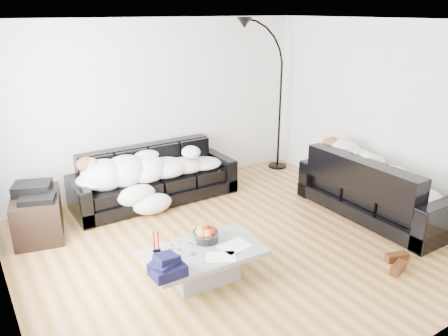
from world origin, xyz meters
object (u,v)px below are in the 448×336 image
shoes (398,262)px  av_cabinet (38,216)px  sleeper_right (378,171)px  wine_glass_a (179,244)px  wine_glass_c (193,247)px  fruit_bowl (206,233)px  candle_right (158,242)px  stereo (34,191)px  candle_left (154,242)px  floor_lamp (280,105)px  sofa_right (376,186)px  sofa_back (155,176)px  sleeper_back (155,162)px  wine_glass_b (172,251)px  coffee_table (204,265)px

shoes → av_cabinet: 4.33m
sleeper_right → shoes: (-0.83, -1.03, -0.59)m
wine_glass_a → wine_glass_c: (0.08, -0.15, 0.02)m
fruit_bowl → candle_right: bearing=172.7°
wine_glass_c → stereo: bearing=120.3°
candle_left → shoes: 2.70m
fruit_bowl → floor_lamp: bearing=38.1°
sofa_right → shoes: 1.38m
av_cabinet → stereo: (0.00, 0.00, 0.34)m
sofa_back → sleeper_back: bearing=-90.0°
sleeper_right → wine_glass_b: sleeper_right is taller
fruit_bowl → shoes: fruit_bowl is taller
sleeper_right → av_cabinet: bearing=65.4°
sleeper_right → stereo: 4.46m
sofa_back → av_cabinet: bearing=-172.5°
sleeper_right → wine_glass_b: (-3.12, -0.04, -0.22)m
stereo → floor_lamp: (4.17, 0.39, 0.52)m
sofa_back → coffee_table: bearing=-100.7°
sleeper_right → candle_right: size_ratio=7.97×
wine_glass_b → candle_right: 0.20m
wine_glass_b → wine_glass_c: 0.22m
wine_glass_b → fruit_bowl: bearing=14.4°
candle_left → floor_lamp: (3.34, 2.09, 0.67)m
fruit_bowl → candle_left: 0.57m
shoes → floor_lamp: size_ratio=0.20×
sleeper_back → candle_left: sleeper_back is taller
av_cabinet → sofa_back: bearing=20.1°
sofa_right → fruit_bowl: bearing=88.2°
sleeper_back → wine_glass_a: bearing=-107.6°
sofa_back → wine_glass_c: (-0.55, -2.18, 0.05)m
candle_left → floor_lamp: 4.00m
wine_glass_c → sleeper_right: bearing=1.9°
wine_glass_b → sleeper_right: bearing=0.7°
wine_glass_a → stereo: 2.10m
candle_right → av_cabinet: bearing=117.0°
coffee_table → stereo: 2.37m
wine_glass_b → floor_lamp: bearing=35.3°
wine_glass_b → stereo: (-0.93, 1.90, 0.19)m
sleeper_back → coffee_table: 2.20m
fruit_bowl → wine_glass_c: 0.31m
sleeper_back → av_cabinet: size_ratio=2.53×
shoes → stereo: stereo is taller
sleeper_back → wine_glass_a: sleeper_back is taller
candle_right → floor_lamp: (3.30, 2.10, 0.67)m
sofa_right → av_cabinet: sofa_right is taller
sofa_back → wine_glass_a: size_ratio=16.05×
candle_left → sleeper_right: bearing=-2.9°
sleeper_back → wine_glass_b: 2.21m
wine_glass_a → shoes: bearing=-26.8°
sofa_right → sleeper_back: size_ratio=1.05×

